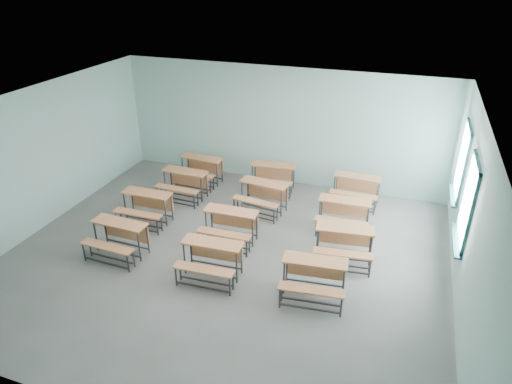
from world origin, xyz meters
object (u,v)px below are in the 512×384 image
desk_unit_r0c0 (118,235)px  desk_unit_r3c0 (200,167)px  desk_unit_r2c1 (262,193)px  desk_unit_r0c2 (314,274)px  desk_unit_r1c1 (230,222)px  desk_unit_r0c1 (211,255)px  desk_unit_r3c2 (356,186)px  desk_unit_r3c1 (272,174)px  desk_unit_r1c2 (344,241)px  desk_unit_r1c0 (146,203)px  desk_unit_r2c0 (183,181)px  desk_unit_r2c2 (344,211)px

desk_unit_r0c0 → desk_unit_r3c0: bearing=90.6°
desk_unit_r2c1 → desk_unit_r3c0: 2.34m
desk_unit_r0c2 → desk_unit_r1c1: bearing=144.5°
desk_unit_r2c1 → desk_unit_r0c1: bearing=-84.0°
desk_unit_r3c2 → desk_unit_r0c0: bearing=-136.4°
desk_unit_r3c1 → desk_unit_r0c1: bearing=-96.6°
desk_unit_r1c2 → desk_unit_r3c0: bearing=144.1°
desk_unit_r1c2 → desk_unit_r2c1: size_ratio=0.99×
desk_unit_r0c0 → desk_unit_r1c0: (-0.18, 1.38, 0.00)m
desk_unit_r2c0 → desk_unit_r3c0: 0.97m
desk_unit_r0c1 → desk_unit_r1c1: (-0.13, 1.28, 0.00)m
desk_unit_r1c0 → desk_unit_r2c1: 2.81m
desk_unit_r0c0 → desk_unit_r0c1: 2.14m
desk_unit_r0c1 → desk_unit_r2c0: same height
desk_unit_r1c2 → desk_unit_r3c2: size_ratio=1.06×
desk_unit_r3c0 → desk_unit_r0c1: bearing=-59.0°
desk_unit_r0c0 → desk_unit_r2c2: size_ratio=0.99×
desk_unit_r1c0 → desk_unit_r0c1: bearing=-32.4°
desk_unit_r2c0 → desk_unit_r3c1: (2.06, 1.16, 0.00)m
desk_unit_r1c2 → desk_unit_r0c0: bearing=-170.5°
desk_unit_r0c1 → desk_unit_r1c2: 2.73m
desk_unit_r3c1 → desk_unit_r3c2: (2.22, -0.00, 0.00)m
desk_unit_r3c1 → desk_unit_r3c0: bearing=178.8°
desk_unit_r0c1 → desk_unit_r1c0: 2.73m
desk_unit_r1c0 → desk_unit_r3c2: size_ratio=0.99×
desk_unit_r0c1 → desk_unit_r0c2: (2.02, 0.08, 0.00)m
desk_unit_r3c0 → desk_unit_r3c2: bearing=5.4°
desk_unit_r0c1 → desk_unit_r2c2: same height
desk_unit_r0c0 → desk_unit_r3c2: bearing=44.3°
desk_unit_r1c2 → desk_unit_r3c1: bearing=125.0°
desk_unit_r0c2 → desk_unit_r1c1: same height
desk_unit_r3c0 → desk_unit_r3c1: bearing=8.3°
desk_unit_r1c1 → desk_unit_r3c2: size_ratio=1.01×
desk_unit_r0c2 → desk_unit_r1c2: (0.33, 1.30, 0.00)m
desk_unit_r0c0 → desk_unit_r2c0: (0.08, 2.80, 0.00)m
desk_unit_r1c2 → desk_unit_r3c1: (-2.36, 2.63, 0.00)m
desk_unit_r1c0 → desk_unit_r3c1: bearing=47.2°
desk_unit_r1c1 → desk_unit_r2c1: same height
desk_unit_r3c2 → desk_unit_r0c2: bearing=-91.5°
desk_unit_r0c2 → desk_unit_r2c1: bearing=118.5°
desk_unit_r1c2 → desk_unit_r2c2: bearing=93.0°
desk_unit_r0c1 → desk_unit_r1c2: (2.35, 1.38, 0.00)m
desk_unit_r0c1 → desk_unit_r1c1: bearing=92.7°
desk_unit_r1c2 → desk_unit_r2c2: size_ratio=1.04×
desk_unit_r1c1 → desk_unit_r1c2: (2.48, 0.10, 0.00)m
desk_unit_r2c1 → desk_unit_r3c2: size_ratio=1.07×
desk_unit_r0c2 → desk_unit_r1c0: 4.55m
desk_unit_r0c2 → desk_unit_r1c0: same height
desk_unit_r1c0 → desk_unit_r3c2: (4.54, 2.58, 0.00)m
desk_unit_r3c1 → desk_unit_r2c1: bearing=-91.9°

